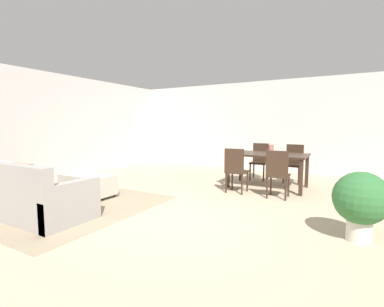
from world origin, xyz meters
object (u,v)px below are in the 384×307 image
dining_chair_far_left (260,159)px  dining_table (268,157)px  ottoman_table (88,184)px  couch (26,196)px  dining_chair_far_right (294,161)px  dining_chair_near_right (278,171)px  dining_chair_near_left (236,168)px  book_on_ottoman (83,174)px  potted_plant (361,200)px  vase_centerpiece (271,149)px

dining_chair_far_left → dining_table: bearing=-63.8°
ottoman_table → dining_table: (2.84, 2.53, 0.43)m
couch → dining_chair_far_right: 5.57m
dining_chair_near_right → dining_chair_far_right: same height
dining_chair_near_right → dining_chair_far_right: 1.68m
dining_table → dining_chair_near_left: size_ratio=1.80×
dining_chair_near_left → book_on_ottoman: size_ratio=3.54×
dining_table → dining_chair_near_left: dining_chair_near_left is taller
couch → ottoman_table: 1.24m
potted_plant → vase_centerpiece: bearing=124.9°
couch → dining_chair_near_right: size_ratio=2.34×
couch → vase_centerpiece: size_ratio=10.93×
dining_chair_far_left → dining_chair_near_left: bearing=-90.5°
potted_plant → couch: bearing=-162.2°
dining_chair_near_right → potted_plant: size_ratio=1.09×
dining_table → book_on_ottoman: (-2.90, -2.57, -0.22)m
ottoman_table → dining_table: 3.82m
vase_centerpiece → book_on_ottoman: bearing=-138.8°
dining_chair_near_left → dining_chair_far_left: size_ratio=1.00×
ottoman_table → couch: bearing=-85.6°
dining_table → dining_chair_far_left: 0.96m
couch → potted_plant: couch is taller
dining_chair_near_right → dining_chair_far_left: bearing=115.9°
ottoman_table → dining_table: dining_table is taller
couch → dining_table: (2.74, 3.76, 0.38)m
vase_centerpiece → book_on_ottoman: 3.96m
couch → ottoman_table: couch is taller
vase_centerpiece → potted_plant: (1.64, -2.35, -0.36)m
dining_chair_near_left → dining_chair_near_right: (0.84, -0.02, 0.00)m
dining_table → dining_chair_far_left: size_ratio=1.80×
dining_table → dining_chair_far_right: dining_chair_far_right is taller
couch → book_on_ottoman: (-0.16, 1.19, 0.16)m
couch → dining_chair_far_left: dining_chair_far_left is taller
dining_chair_near_left → potted_plant: size_ratio=1.09×
dining_table → dining_chair_near_right: bearing=-64.5°
dining_chair_near_left → vase_centerpiece: bearing=60.1°
couch → potted_plant: size_ratio=2.55×
vase_centerpiece → dining_chair_near_left: bearing=-119.9°
ottoman_table → dining_chair_far_left: size_ratio=1.18×
ottoman_table → dining_chair_near_left: bearing=35.1°
dining_chair_near_right → book_on_ottoman: 3.73m
dining_table → potted_plant: potted_plant is taller
dining_chair_near_right → vase_centerpiece: size_ratio=4.67×
dining_table → dining_chair_far_left: dining_chair_far_left is taller
couch → vase_centerpiece: bearing=53.4°
dining_chair_far_right → couch: bearing=-124.6°
dining_chair_far_left → vase_centerpiece: 1.01m
book_on_ottoman → ottoman_table: bearing=33.2°
couch → potted_plant: bearing=17.8°
dining_chair_far_right → potted_plant: (1.28, -3.15, -0.02)m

